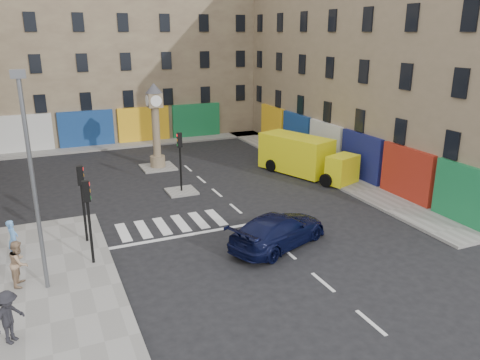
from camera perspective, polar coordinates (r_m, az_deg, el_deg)
ground at (r=23.44m, az=3.33°, el=-6.74°), size 120.00×120.00×0.00m
sidewalk_left at (r=19.54m, az=-24.65°, el=-13.53°), size 7.00×16.00×0.15m
sidewalk_right at (r=35.68m, az=8.57°, el=1.85°), size 2.60×30.00×0.15m
sidewalk_far at (r=42.68m, az=-15.26°, el=4.03°), size 32.00×2.40×0.15m
island_near at (r=29.68m, az=-7.14°, el=-1.38°), size 1.80×1.80×0.12m
island_far at (r=35.22m, az=-9.96°, el=1.55°), size 2.40×2.40×0.12m
building_right at (r=38.17m, az=17.45°, el=14.37°), size 10.00×30.00×16.00m
building_far at (r=47.35m, az=-17.25°, el=15.48°), size 32.00×10.00×17.00m
traffic_light_left_near at (r=20.49m, az=-18.04°, el=-3.37°), size 0.28×0.22×3.70m
traffic_light_left_far at (r=22.75m, az=-18.71°, el=-1.36°), size 0.28×0.22×3.70m
traffic_light_island at (r=28.96m, az=-7.32°, el=3.36°), size 0.28×0.22×3.70m
lamp_post at (r=18.44m, az=-24.04°, el=0.76°), size 0.50×0.25×8.30m
clock_pillar at (r=34.43m, az=-10.26°, el=7.13°), size 1.20×1.20×6.10m
navy_sedan at (r=22.09m, az=4.71°, el=-6.11°), size 5.85×4.14×1.57m
yellow_van at (r=33.09m, az=7.78°, el=2.87°), size 4.50×7.58×2.65m
pedestrian_blue at (r=22.83m, az=-25.92°, el=-6.48°), size 0.47×0.67×1.75m
pedestrian_tan at (r=20.39m, az=-25.33°, el=-9.11°), size 0.87×1.02×1.85m
pedestrian_dark at (r=17.04m, az=-26.36°, el=-14.75°), size 1.27×1.33×1.81m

